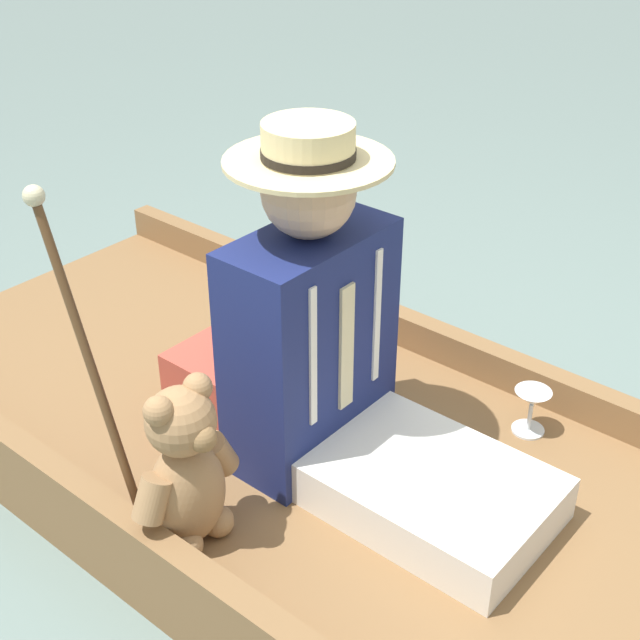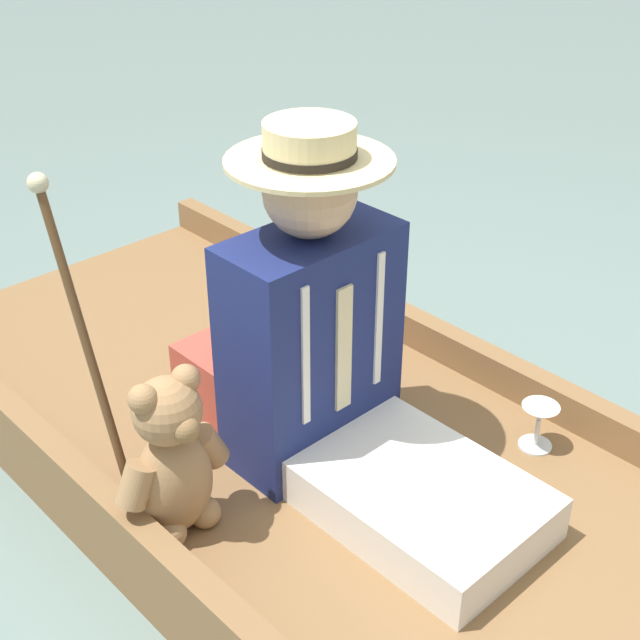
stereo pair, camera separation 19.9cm
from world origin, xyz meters
name	(u,v)px [view 2 (the right image)]	position (x,y,z in m)	size (l,w,h in m)	color
ground_plane	(368,523)	(0.00, 0.00, 0.00)	(16.00, 16.00, 0.00)	slate
punt_boat	(369,499)	(0.00, 0.00, 0.08)	(1.11, 2.92, 0.24)	brown
seat_cushion	(259,367)	(-0.03, -0.43, 0.23)	(0.37, 0.26, 0.18)	#B24738
seated_person	(338,359)	(0.01, -0.10, 0.44)	(0.41, 0.79, 0.82)	white
teddy_bear	(173,460)	(0.42, -0.18, 0.33)	(0.28, 0.16, 0.40)	#9E754C
wine_glass	(539,417)	(-0.38, 0.20, 0.23)	(0.09, 0.09, 0.12)	silver
walking_cane	(79,319)	(0.46, -0.42, 0.58)	(0.04, 0.24, 0.75)	brown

